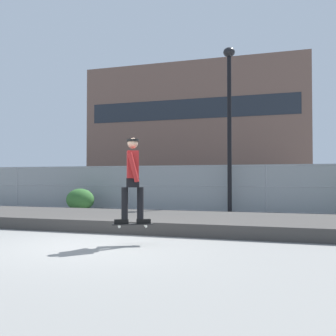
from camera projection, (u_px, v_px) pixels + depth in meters
ground_plane at (92, 246)px, 7.64m from camera, size 120.00×120.00×0.00m
gravel_berm at (151, 221)px, 10.84m from camera, size 15.70×3.48×0.31m
skateboard at (132, 224)px, 7.75m from camera, size 0.81×0.53×0.07m
skater at (133, 175)px, 7.78m from camera, size 0.69×0.62×1.70m
chain_fence at (194, 188)px, 15.63m from camera, size 28.04×0.06×1.85m
street_lamp at (229, 109)px, 14.80m from camera, size 0.44×0.44×6.28m
parked_car_near at (99, 188)px, 20.78m from camera, size 4.49×2.13×1.66m
parked_car_mid at (210, 188)px, 18.86m from camera, size 4.41×1.97×1.66m
parked_car_far at (333, 189)px, 17.42m from camera, size 4.54×2.24×1.66m
library_building at (200, 130)px, 54.12m from camera, size 28.64×11.48×16.07m
shrub_left at (80, 200)px, 16.00m from camera, size 1.17×0.96×0.91m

